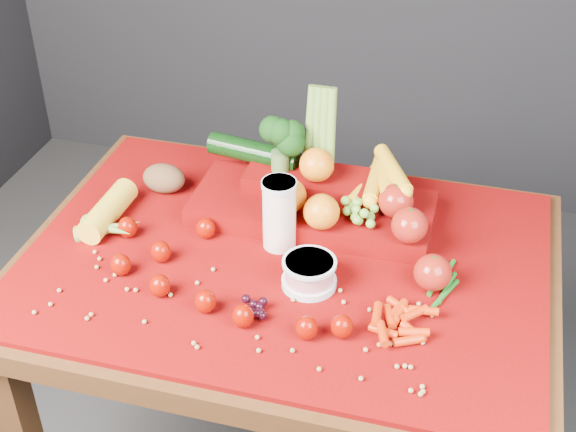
% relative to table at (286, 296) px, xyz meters
% --- Properties ---
extents(table, '(1.10, 0.80, 0.75)m').
position_rel_table_xyz_m(table, '(0.00, 0.00, 0.00)').
color(table, '#321F0B').
rests_on(table, ground).
extents(red_cloth, '(1.05, 0.75, 0.01)m').
position_rel_table_xyz_m(red_cloth, '(0.00, 0.00, 0.10)').
color(red_cloth, '#6A0304').
rests_on(red_cloth, table).
extents(milk_glass, '(0.07, 0.07, 0.16)m').
position_rel_table_xyz_m(milk_glass, '(-0.02, 0.04, 0.19)').
color(milk_glass, silver).
rests_on(milk_glass, red_cloth).
extents(yogurt_bowl, '(0.11, 0.11, 0.06)m').
position_rel_table_xyz_m(yogurt_bowl, '(0.07, -0.08, 0.14)').
color(yogurt_bowl, silver).
rests_on(yogurt_bowl, red_cloth).
extents(strawberry_scatter, '(0.54, 0.28, 0.05)m').
position_rel_table_xyz_m(strawberry_scatter, '(-0.12, -0.14, 0.13)').
color(strawberry_scatter, '#991100').
rests_on(strawberry_scatter, red_cloth).
extents(dark_grape_cluster, '(0.06, 0.05, 0.03)m').
position_rel_table_xyz_m(dark_grape_cluster, '(-0.01, -0.18, 0.12)').
color(dark_grape_cluster, black).
rests_on(dark_grape_cluster, red_cloth).
extents(soybean_scatter, '(0.84, 0.24, 0.01)m').
position_rel_table_xyz_m(soybean_scatter, '(0.00, -0.20, 0.11)').
color(soybean_scatter, '#A98948').
rests_on(soybean_scatter, red_cloth).
extents(corn_ear, '(0.18, 0.23, 0.06)m').
position_rel_table_xyz_m(corn_ear, '(-0.39, -0.01, 0.13)').
color(corn_ear, yellow).
rests_on(corn_ear, red_cloth).
extents(potato, '(0.10, 0.07, 0.07)m').
position_rel_table_xyz_m(potato, '(-0.33, 0.17, 0.14)').
color(potato, brown).
rests_on(potato, red_cloth).
extents(baby_carrot_pile, '(0.18, 0.17, 0.03)m').
position_rel_table_xyz_m(baby_carrot_pile, '(0.26, -0.15, 0.12)').
color(baby_carrot_pile, red).
rests_on(baby_carrot_pile, red_cloth).
extents(green_bean_pile, '(0.14, 0.12, 0.01)m').
position_rel_table_xyz_m(green_bean_pile, '(0.31, -0.01, 0.11)').
color(green_bean_pile, '#155D16').
rests_on(green_bean_pile, red_cloth).
extents(produce_mound, '(0.59, 0.37, 0.27)m').
position_rel_table_xyz_m(produce_mound, '(0.04, 0.16, 0.17)').
color(produce_mound, '#6A0304').
rests_on(produce_mound, red_cloth).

